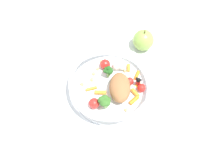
{
  "coord_description": "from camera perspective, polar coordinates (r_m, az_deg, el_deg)",
  "views": [
    {
      "loc": [
        0.31,
        0.14,
        0.68
      ],
      "look_at": [
        -0.0,
        0.0,
        0.03
      ],
      "focal_mm": 39.62,
      "sensor_mm": 36.0,
      "label": 1
    }
  ],
  "objects": [
    {
      "name": "folded_napkin",
      "position": [
        0.71,
        -15.02,
        -15.1
      ],
      "size": [
        0.14,
        0.17,
        0.01
      ],
      "primitive_type": "cube",
      "rotation": [
        0.0,
        0.0,
        -0.31
      ],
      "color": "silver",
      "rests_on": "ground_plane"
    },
    {
      "name": "food_container",
      "position": [
        0.73,
        0.38,
        0.02
      ],
      "size": [
        0.25,
        0.25,
        0.06
      ],
      "color": "white",
      "rests_on": "ground_plane"
    },
    {
      "name": "ground_plane",
      "position": [
        0.76,
        -0.19,
        -1.31
      ],
      "size": [
        2.4,
        2.4,
        0.0
      ],
      "primitive_type": "plane",
      "color": "white"
    },
    {
      "name": "loose_apple",
      "position": [
        0.82,
        7.24,
        10.02
      ],
      "size": [
        0.07,
        0.07,
        0.08
      ],
      "color": "#8CB74C",
      "rests_on": "ground_plane"
    }
  ]
}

